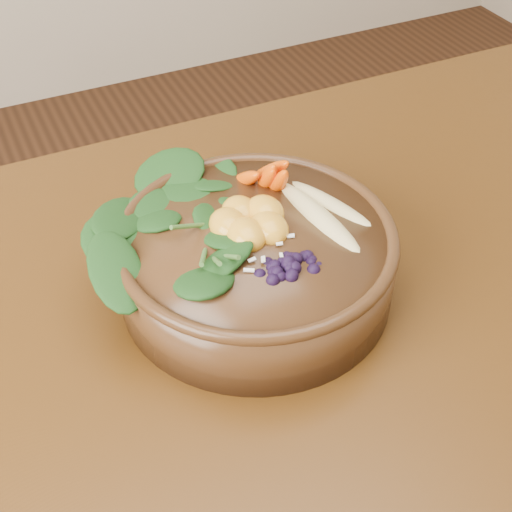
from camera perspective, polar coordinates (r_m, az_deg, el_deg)
dining_table at (r=0.81m, az=4.09°, el=-10.89°), size 1.60×0.90×0.75m
stoneware_bowl at (r=0.76m, az=0.00°, el=-0.56°), size 0.30×0.30×0.08m
kale_heap at (r=0.75m, az=-5.27°, el=4.64°), size 0.20×0.18×0.04m
carrot_cluster at (r=0.78m, az=0.76°, el=8.44°), size 0.06×0.06×0.08m
banana_halves at (r=0.76m, az=5.54°, el=4.59°), size 0.09×0.17×0.03m
mandarin_cluster at (r=0.74m, az=-0.51°, el=3.54°), size 0.09×0.10×0.03m
blueberry_pile at (r=0.68m, az=2.58°, el=0.17°), size 0.14×0.11×0.04m
coconut_flakes at (r=0.72m, az=0.89°, el=1.09°), size 0.10×0.07×0.01m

